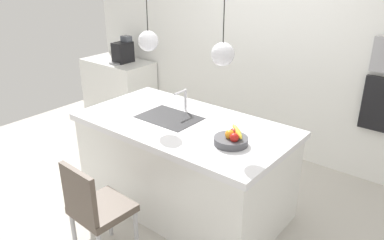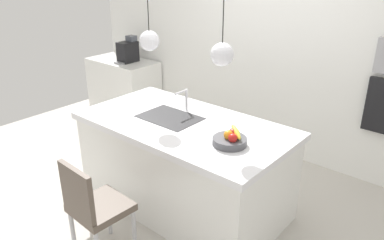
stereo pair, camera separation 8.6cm
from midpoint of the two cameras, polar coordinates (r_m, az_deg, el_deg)
The scene contains 11 objects.
floor at distance 3.91m, azimuth -1.81°, elevation -12.32°, with size 6.60×6.60×0.00m, color #BCB7AD.
back_wall at distance 4.67m, azimuth 11.51°, elevation 10.67°, with size 6.00×0.10×2.60m, color white.
kitchen_island at distance 3.67m, azimuth -1.90°, elevation -6.66°, with size 1.98×1.06×0.88m.
sink_basin at distance 3.59m, azimuth -4.10°, elevation 0.28°, with size 0.56×0.40×0.02m, color #2D2D30.
faucet at distance 3.68m, azimuth -1.91°, elevation 3.40°, with size 0.02×0.17×0.22m.
fruit_bowl at distance 3.07m, azimuth 5.19°, elevation -2.77°, with size 0.28×0.28×0.16m.
side_counter at distance 6.10m, azimuth -11.24°, elevation 4.93°, with size 1.10×0.60×0.82m, color white.
coffee_machine at distance 5.84m, azimuth -10.69°, elevation 10.01°, with size 0.20×0.35×0.38m.
chair_near at distance 3.10m, azimuth -15.02°, elevation -12.48°, with size 0.43×0.43×0.88m.
pendant_light_left at distance 3.54m, azimuth -7.26°, elevation 11.66°, with size 0.19×0.19×0.79m.
pendant_light_right at distance 3.02m, azimuth 3.79°, elevation 9.82°, with size 0.19×0.19×0.79m.
Camera 1 is at (2.06, -2.43, 2.27)m, focal length 35.72 mm.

